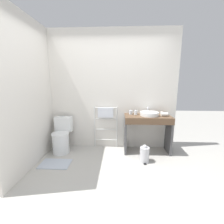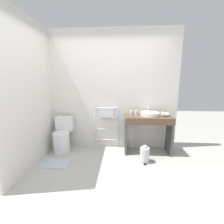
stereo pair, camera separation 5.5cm
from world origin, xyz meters
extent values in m
plane|color=#B2AFA8|center=(0.00, 0.00, 0.00)|extent=(12.00, 12.00, 0.00)
cube|color=silver|center=(0.00, 1.43, 1.32)|extent=(2.96, 0.12, 2.65)
cube|color=silver|center=(-1.42, 0.68, 1.32)|extent=(0.12, 2.04, 2.65)
cylinder|color=white|center=(-1.06, 0.99, 0.21)|extent=(0.35, 0.35, 0.43)
cylinder|color=white|center=(-1.06, 0.99, 0.44)|extent=(0.36, 0.36, 0.02)
cube|color=white|center=(-1.06, 1.23, 0.59)|extent=(0.37, 0.17, 0.33)
cylinder|color=silver|center=(-1.06, 1.23, 0.76)|extent=(0.05, 0.05, 0.01)
cylinder|color=silver|center=(-0.37, 1.34, 0.49)|extent=(0.02, 0.02, 0.99)
cylinder|color=silver|center=(0.15, 1.34, 0.49)|extent=(0.02, 0.02, 0.99)
cylinder|color=silver|center=(-0.11, 1.34, 0.18)|extent=(0.52, 0.02, 0.02)
cylinder|color=silver|center=(-0.11, 1.34, 0.43)|extent=(0.52, 0.02, 0.02)
cylinder|color=silver|center=(-0.11, 1.34, 0.69)|extent=(0.52, 0.02, 0.02)
cylinder|color=silver|center=(-0.11, 1.34, 0.95)|extent=(0.52, 0.02, 0.02)
cube|color=silver|center=(-0.11, 1.31, 0.84)|extent=(0.35, 0.04, 0.23)
cube|color=brown|center=(0.81, 1.13, 0.81)|extent=(0.98, 0.48, 0.03)
cube|color=brown|center=(0.81, 0.90, 0.74)|extent=(0.98, 0.02, 0.10)
cube|color=#4C4C4F|center=(0.34, 1.13, 0.39)|extent=(0.04, 0.41, 0.79)
cube|color=#4C4C4F|center=(1.28, 1.13, 0.39)|extent=(0.04, 0.41, 0.79)
cylinder|color=white|center=(0.84, 1.14, 0.86)|extent=(0.39, 0.39, 0.08)
cylinder|color=silver|center=(0.84, 1.14, 0.90)|extent=(0.32, 0.32, 0.01)
cylinder|color=silver|center=(0.84, 1.34, 0.90)|extent=(0.02, 0.02, 0.16)
cylinder|color=silver|center=(0.84, 1.29, 0.97)|extent=(0.02, 0.09, 0.02)
cylinder|color=silver|center=(0.45, 1.26, 0.87)|extent=(0.08, 0.08, 0.09)
cylinder|color=silver|center=(0.57, 1.23, 0.87)|extent=(0.07, 0.07, 0.09)
cylinder|color=white|center=(1.15, 1.10, 0.86)|extent=(0.13, 0.08, 0.08)
cone|color=silver|center=(1.23, 1.10, 0.86)|extent=(0.05, 0.07, 0.07)
cube|color=white|center=(1.12, 1.19, 0.86)|extent=(0.05, 0.10, 0.06)
cylinder|color=silver|center=(0.70, 0.69, 0.15)|extent=(0.18, 0.18, 0.29)
sphere|color=silver|center=(0.70, 0.69, 0.31)|extent=(0.08, 0.08, 0.08)
cube|color=black|center=(0.70, 0.59, 0.01)|extent=(0.05, 0.04, 0.02)
cube|color=#B2BCCC|center=(-1.00, 0.52, 0.01)|extent=(0.56, 0.36, 0.01)
camera|label=1|loc=(0.19, -2.00, 1.54)|focal=24.00mm
camera|label=2|loc=(0.25, -2.00, 1.54)|focal=24.00mm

